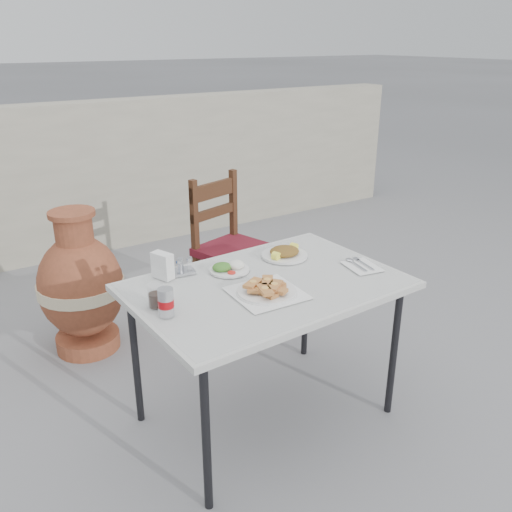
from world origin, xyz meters
TOP-DOWN VIEW (x-y plane):
  - ground at (0.00, 0.00)m, footprint 80.00×80.00m
  - cafe_table at (-0.10, -0.11)m, footprint 1.17×0.82m
  - pide_plate at (-0.16, -0.19)m, footprint 0.29×0.29m
  - salad_rice_plate at (-0.17, 0.09)m, footprint 0.18×0.18m
  - salad_chopped_plate at (0.13, 0.09)m, footprint 0.22×0.22m
  - soda_can at (-0.58, -0.15)m, footprint 0.06×0.06m
  - cola_glass at (-0.58, -0.06)m, footprint 0.06×0.06m
  - napkin_holder at (-0.45, 0.18)m, footprint 0.08×0.11m
  - condiment_caddy at (-0.36, 0.18)m, footprint 0.11×0.09m
  - cutlery_napkin at (0.36, -0.19)m, footprint 0.16×0.19m
  - chair at (0.28, 0.85)m, footprint 0.49×0.49m
  - terracotta_urn at (-0.62, 0.95)m, footprint 0.47×0.47m
  - back_wall at (0.00, 2.50)m, footprint 6.00×0.25m

SIDE VIEW (x-z plane):
  - ground at x=0.00m, z-range 0.00..0.00m
  - terracotta_urn at x=-0.62m, z-range -0.03..0.79m
  - chair at x=0.28m, z-range 0.02..0.91m
  - back_wall at x=0.00m, z-range 0.00..1.20m
  - cafe_table at x=-0.10m, z-range 0.30..0.99m
  - cutlery_napkin at x=0.36m, z-range 0.69..0.70m
  - salad_rice_plate at x=-0.17m, z-range 0.69..0.73m
  - salad_chopped_plate at x=0.13m, z-range 0.69..0.73m
  - condiment_caddy at x=-0.36m, z-range 0.68..0.75m
  - pide_plate at x=-0.16m, z-range 0.69..0.75m
  - cola_glass at x=-0.58m, z-range 0.69..0.78m
  - soda_can at x=-0.58m, z-range 0.69..0.80m
  - napkin_holder at x=-0.45m, z-range 0.69..0.81m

